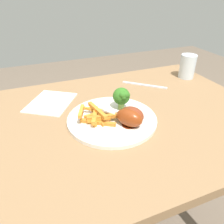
% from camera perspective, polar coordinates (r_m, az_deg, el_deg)
% --- Properties ---
extents(dining_table, '(1.07, 0.70, 0.75)m').
position_cam_1_polar(dining_table, '(0.76, -1.23, -9.38)').
color(dining_table, '#8E6B47').
rests_on(dining_table, ground_plane).
extents(dinner_plate, '(0.28, 0.28, 0.01)m').
position_cam_1_polar(dinner_plate, '(0.67, -0.00, -1.89)').
color(dinner_plate, white).
rests_on(dinner_plate, dining_table).
extents(broccoli_floret_front, '(0.06, 0.07, 0.07)m').
position_cam_1_polar(broccoli_floret_front, '(0.69, 2.67, 4.21)').
color(broccoli_floret_front, '#7EA54A').
rests_on(broccoli_floret_front, dinner_plate).
extents(carrot_fries_pile, '(0.14, 0.12, 0.04)m').
position_cam_1_polar(carrot_fries_pile, '(0.65, -3.93, -0.97)').
color(carrot_fries_pile, orange).
rests_on(carrot_fries_pile, dinner_plate).
extents(chicken_drumstick_near, '(0.10, 0.12, 0.05)m').
position_cam_1_polar(chicken_drumstick_near, '(0.63, 4.95, -0.89)').
color(chicken_drumstick_near, '#5B1F11').
rests_on(chicken_drumstick_near, dinner_plate).
extents(chicken_drumstick_far, '(0.10, 0.13, 0.05)m').
position_cam_1_polar(chicken_drumstick_far, '(0.62, 4.24, -1.44)').
color(chicken_drumstick_far, '#5D1E0A').
rests_on(chicken_drumstick_far, dinner_plate).
extents(fork, '(0.15, 0.14, 0.00)m').
position_cam_1_polar(fork, '(0.92, 8.63, 7.11)').
color(fork, silver).
rests_on(fork, dining_table).
extents(water_glass, '(0.07, 0.07, 0.10)m').
position_cam_1_polar(water_glass, '(1.03, 19.46, 11.38)').
color(water_glass, silver).
rests_on(water_glass, dining_table).
extents(napkin, '(0.21, 0.22, 0.00)m').
position_cam_1_polar(napkin, '(0.80, -15.96, 2.48)').
color(napkin, white).
rests_on(napkin, dining_table).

